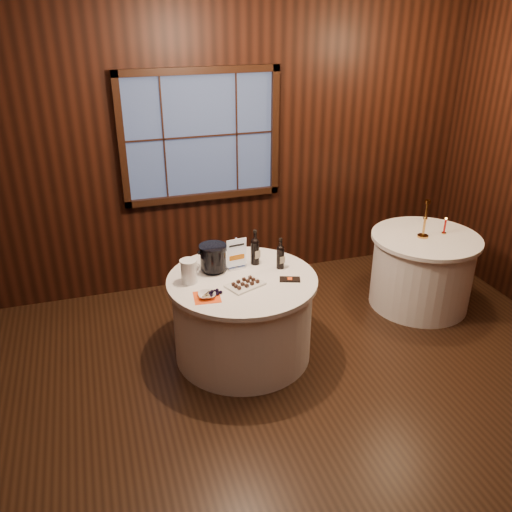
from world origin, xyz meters
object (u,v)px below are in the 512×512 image
object	(u,v)px
main_table	(243,317)
glass_pitcher	(189,271)
cracker_bowl	(207,295)
chocolate_box	(290,279)
chocolate_plate	(245,284)
ice_bucket	(213,258)
brass_candlestick	(425,224)
grape_bunch	(215,293)
port_bottle_right	(280,255)
port_bottle_left	(255,249)
sign_stand	(236,258)
side_table	(422,270)
red_candle	(445,227)

from	to	relation	value
main_table	glass_pitcher	bearing A→B (deg)	172.07
cracker_bowl	chocolate_box	bearing A→B (deg)	5.68
chocolate_plate	cracker_bowl	world-z (taller)	chocolate_plate
chocolate_box	glass_pitcher	world-z (taller)	glass_pitcher
glass_pitcher	main_table	bearing A→B (deg)	-32.08
ice_bucket	brass_candlestick	xyz separation A→B (m)	(2.15, 0.09, 0.01)
glass_pitcher	cracker_bowl	xyz separation A→B (m)	(0.08, -0.29, -0.08)
grape_bunch	port_bottle_right	bearing A→B (deg)	24.18
chocolate_plate	grape_bunch	xyz separation A→B (m)	(-0.27, -0.08, 0.00)
port_bottle_left	ice_bucket	distance (m)	0.39
port_bottle_left	grape_bunch	xyz separation A→B (m)	(-0.47, -0.44, -0.12)
sign_stand	chocolate_plate	bearing A→B (deg)	-100.67
port_bottle_left	chocolate_box	size ratio (longest dim) A/B	1.88
brass_candlestick	glass_pitcher	bearing A→B (deg)	-174.41
chocolate_box	cracker_bowl	distance (m)	0.73
sign_stand	ice_bucket	distance (m)	0.21
glass_pitcher	port_bottle_left	bearing A→B (deg)	-9.11
chocolate_box	glass_pitcher	size ratio (longest dim) A/B	0.84
port_bottle_right	brass_candlestick	xyz separation A→B (m)	(1.58, 0.21, 0.02)
main_table	port_bottle_left	xyz separation A→B (m)	(0.19, 0.23, 0.52)
side_table	red_candle	xyz separation A→B (m)	(0.20, 0.01, 0.45)
sign_stand	port_bottle_right	xyz separation A→B (m)	(0.37, -0.11, 0.02)
brass_candlestick	port_bottle_right	bearing A→B (deg)	-172.33
sign_stand	brass_candlestick	xyz separation A→B (m)	(1.95, 0.10, 0.04)
glass_pitcher	red_candle	distance (m)	2.65
main_table	glass_pitcher	size ratio (longest dim) A/B	6.25
sign_stand	port_bottle_left	size ratio (longest dim) A/B	0.90
chocolate_plate	chocolate_box	distance (m)	0.39
grape_bunch	cracker_bowl	distance (m)	0.07
grape_bunch	red_candle	distance (m)	2.54
port_bottle_right	glass_pitcher	world-z (taller)	port_bottle_right
glass_pitcher	ice_bucket	bearing A→B (deg)	6.07
main_table	grape_bunch	world-z (taller)	grape_bunch
side_table	port_bottle_left	distance (m)	1.89
sign_stand	port_bottle_right	distance (m)	0.38
side_table	glass_pitcher	distance (m)	2.50
port_bottle_right	cracker_bowl	bearing A→B (deg)	-168.74
port_bottle_left	cracker_bowl	bearing A→B (deg)	-159.87
side_table	cracker_bowl	size ratio (longest dim) A/B	7.71
sign_stand	red_candle	bearing A→B (deg)	-4.06
port_bottle_right	brass_candlestick	size ratio (longest dim) A/B	0.74
glass_pitcher	cracker_bowl	distance (m)	0.31
side_table	chocolate_plate	xyz separation A→B (m)	(-2.02, -0.44, 0.40)
port_bottle_right	ice_bucket	distance (m)	0.58
ice_bucket	chocolate_plate	bearing A→B (deg)	-61.54
ice_bucket	chocolate_box	bearing A→B (deg)	-31.98
cracker_bowl	brass_candlestick	distance (m)	2.37
cracker_bowl	glass_pitcher	bearing A→B (deg)	105.71
port_bottle_right	ice_bucket	xyz separation A→B (m)	(-0.57, 0.12, 0.01)
main_table	grape_bunch	bearing A→B (deg)	-143.32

